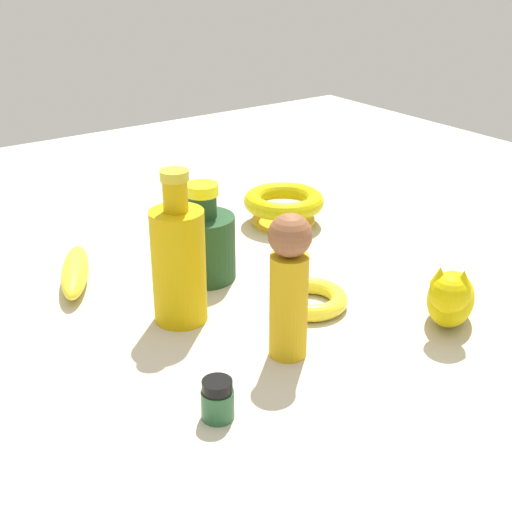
{
  "coord_description": "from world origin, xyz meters",
  "views": [
    {
      "loc": [
        0.52,
        0.73,
        0.48
      ],
      "look_at": [
        0.0,
        0.0,
        0.07
      ],
      "focal_mm": 50.25,
      "sensor_mm": 36.0,
      "label": 1
    }
  ],
  "objects_px": {
    "nail_polish_jar": "(218,399)",
    "banana": "(75,271)",
    "cat_figurine": "(451,296)",
    "person_figure_adult": "(289,284)",
    "bangle": "(310,299)",
    "bottle_short": "(204,243)",
    "bowl": "(284,204)",
    "bottle_tall": "(179,262)"
  },
  "relations": [
    {
      "from": "bangle",
      "to": "banana",
      "type": "distance_m",
      "value": 0.35
    },
    {
      "from": "nail_polish_jar",
      "to": "bangle",
      "type": "relative_size",
      "value": 0.44
    },
    {
      "from": "nail_polish_jar",
      "to": "bottle_tall",
      "type": "height_order",
      "value": "bottle_tall"
    },
    {
      "from": "nail_polish_jar",
      "to": "bottle_tall",
      "type": "distance_m",
      "value": 0.23
    },
    {
      "from": "bowl",
      "to": "bangle",
      "type": "bearing_deg",
      "value": 59.29
    },
    {
      "from": "banana",
      "to": "person_figure_adult",
      "type": "bearing_deg",
      "value": -131.71
    },
    {
      "from": "nail_polish_jar",
      "to": "bowl",
      "type": "xyz_separation_m",
      "value": [
        -0.4,
        -0.4,
        0.01
      ]
    },
    {
      "from": "nail_polish_jar",
      "to": "bottle_short",
      "type": "bearing_deg",
      "value": -119.25
    },
    {
      "from": "banana",
      "to": "bowl",
      "type": "relative_size",
      "value": 1.19
    },
    {
      "from": "nail_polish_jar",
      "to": "banana",
      "type": "height_order",
      "value": "nail_polish_jar"
    },
    {
      "from": "person_figure_adult",
      "to": "bottle_short",
      "type": "distance_m",
      "value": 0.25
    },
    {
      "from": "bottle_tall",
      "to": "banana",
      "type": "bearing_deg",
      "value": -67.99
    },
    {
      "from": "person_figure_adult",
      "to": "bottle_tall",
      "type": "bearing_deg",
      "value": -67.6
    },
    {
      "from": "cat_figurine",
      "to": "bottle_short",
      "type": "distance_m",
      "value": 0.36
    },
    {
      "from": "banana",
      "to": "bowl",
      "type": "xyz_separation_m",
      "value": [
        -0.4,
        -0.01,
        0.02
      ]
    },
    {
      "from": "bangle",
      "to": "person_figure_adult",
      "type": "relative_size",
      "value": 0.57
    },
    {
      "from": "nail_polish_jar",
      "to": "bangle",
      "type": "xyz_separation_m",
      "value": [
        -0.24,
        -0.14,
        -0.01
      ]
    },
    {
      "from": "bowl",
      "to": "bottle_short",
      "type": "bearing_deg",
      "value": 24.4
    },
    {
      "from": "bangle",
      "to": "cat_figurine",
      "type": "distance_m",
      "value": 0.19
    },
    {
      "from": "person_figure_adult",
      "to": "nail_polish_jar",
      "type": "bearing_deg",
      "value": 22.26
    },
    {
      "from": "bottle_tall",
      "to": "person_figure_adult",
      "type": "relative_size",
      "value": 1.13
    },
    {
      "from": "bangle",
      "to": "person_figure_adult",
      "type": "bearing_deg",
      "value": 38.47
    },
    {
      "from": "person_figure_adult",
      "to": "banana",
      "type": "height_order",
      "value": "person_figure_adult"
    },
    {
      "from": "nail_polish_jar",
      "to": "banana",
      "type": "relative_size",
      "value": 0.27
    },
    {
      "from": "bangle",
      "to": "bottle_tall",
      "type": "bearing_deg",
      "value": -24.42
    },
    {
      "from": "banana",
      "to": "bottle_short",
      "type": "relative_size",
      "value": 1.14
    },
    {
      "from": "bangle",
      "to": "banana",
      "type": "height_order",
      "value": "banana"
    },
    {
      "from": "nail_polish_jar",
      "to": "cat_figurine",
      "type": "relative_size",
      "value": 0.37
    },
    {
      "from": "nail_polish_jar",
      "to": "bowl",
      "type": "height_order",
      "value": "bowl"
    },
    {
      "from": "cat_figurine",
      "to": "bottle_tall",
      "type": "relative_size",
      "value": 0.6
    },
    {
      "from": "bangle",
      "to": "banana",
      "type": "relative_size",
      "value": 0.62
    },
    {
      "from": "nail_polish_jar",
      "to": "cat_figurine",
      "type": "bearing_deg",
      "value": 178.53
    },
    {
      "from": "cat_figurine",
      "to": "banana",
      "type": "distance_m",
      "value": 0.54
    },
    {
      "from": "bottle_tall",
      "to": "bangle",
      "type": "bearing_deg",
      "value": 155.58
    },
    {
      "from": "bottle_tall",
      "to": "person_figure_adult",
      "type": "height_order",
      "value": "bottle_tall"
    },
    {
      "from": "bottle_short",
      "to": "bowl",
      "type": "xyz_separation_m",
      "value": [
        -0.23,
        -0.1,
        -0.02
      ]
    },
    {
      "from": "cat_figurine",
      "to": "bottle_tall",
      "type": "height_order",
      "value": "bottle_tall"
    },
    {
      "from": "bangle",
      "to": "bowl",
      "type": "height_order",
      "value": "bowl"
    },
    {
      "from": "bottle_short",
      "to": "bowl",
      "type": "distance_m",
      "value": 0.25
    },
    {
      "from": "bangle",
      "to": "bottle_short",
      "type": "relative_size",
      "value": 0.71
    },
    {
      "from": "person_figure_adult",
      "to": "bowl",
      "type": "bearing_deg",
      "value": -126.71
    },
    {
      "from": "bangle",
      "to": "bottle_tall",
      "type": "height_order",
      "value": "bottle_tall"
    }
  ]
}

